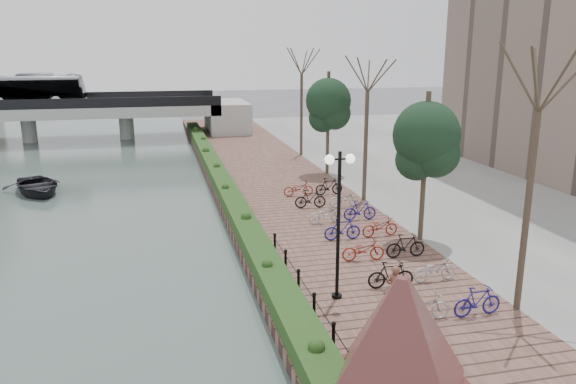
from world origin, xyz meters
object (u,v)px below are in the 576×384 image
object	(u,v)px
granite_monument	(399,340)
boat	(37,186)
lamppost	(339,195)
pedestrian	(394,288)
motorcycle	(401,319)

from	to	relation	value
granite_monument	boat	world-z (taller)	granite_monument
granite_monument	lamppost	bearing A→B (deg)	85.93
pedestrian	boat	bearing A→B (deg)	-48.98
motorcycle	pedestrian	xyz separation A→B (m)	(0.48, 1.61, 0.22)
granite_monument	motorcycle	distance (m)	3.41
lamppost	boat	distance (m)	23.70
lamppost	boat	size ratio (longest dim) A/B	1.03
granite_monument	pedestrian	bearing A→B (deg)	67.24
boat	lamppost	bearing A→B (deg)	-77.68
motorcycle	lamppost	bearing A→B (deg)	110.80
lamppost	motorcycle	size ratio (longest dim) A/B	2.92
pedestrian	motorcycle	bearing A→B (deg)	79.53
lamppost	motorcycle	bearing A→B (deg)	-71.14
lamppost	pedestrian	world-z (taller)	lamppost
lamppost	pedestrian	bearing A→B (deg)	-41.75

